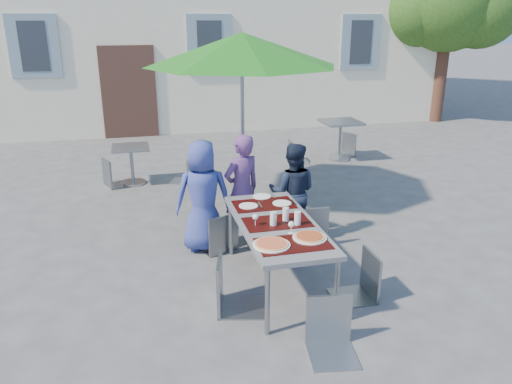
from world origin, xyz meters
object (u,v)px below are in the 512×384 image
object	(u,v)px
bg_chair_r_0	(185,156)
bg_chair_l_1	(295,137)
pizza_near_right	(310,237)
child_2	(292,192)
child_1	(242,190)
patio_umbrella	(242,50)
chair_5	(333,296)
chair_1	(264,206)
cafe_table_1	(340,132)
bg_chair_r_1	(346,131)
child_0	(203,196)
chair_4	(364,249)
pizza_near_left	(271,244)
bg_chair_l_0	(111,156)
chair_3	(230,254)
chair_0	(219,210)
dining_table	(277,227)
chair_2	(309,201)
cafe_table_0	(132,160)

from	to	relation	value
bg_chair_r_0	bg_chair_l_1	size ratio (longest dim) A/B	0.94
pizza_near_right	child_2	distance (m)	1.66
child_1	patio_umbrella	bearing A→B (deg)	-125.97
pizza_near_right	chair_5	world-z (taller)	chair_5
child_1	chair_1	world-z (taller)	child_1
cafe_table_1	bg_chair_l_1	world-z (taller)	bg_chair_l_1
child_2	bg_chair_r_1	xyz separation A→B (m)	(2.44, 3.81, -0.13)
pizza_near_right	child_0	world-z (taller)	child_0
child_0	cafe_table_1	xyz separation A→B (m)	(3.35, 3.54, -0.12)
chair_4	bg_chair_l_1	bearing A→B (deg)	79.70
pizza_near_left	patio_umbrella	distance (m)	3.55
pizza_near_left	bg_chair_l_0	size ratio (longest dim) A/B	0.39
child_0	child_2	bearing A→B (deg)	-176.05
chair_3	bg_chair_r_1	size ratio (longest dim) A/B	1.15
chair_5	bg_chair_l_0	xyz separation A→B (m)	(-1.98, 5.22, 0.00)
child_0	chair_0	size ratio (longest dim) A/B	1.49
bg_chair_r_0	dining_table	bearing A→B (deg)	-81.87
cafe_table_1	chair_1	bearing A→B (deg)	-125.61
chair_5	bg_chair_l_1	bearing A→B (deg)	74.92
child_2	patio_umbrella	distance (m)	2.27
chair_3	chair_5	xyz separation A→B (m)	(0.73, -0.88, -0.07)
bg_chair_l_0	bg_chair_r_0	xyz separation A→B (m)	(1.27, -0.06, -0.06)
child_2	chair_1	size ratio (longest dim) A/B	1.43
child_1	bg_chair_l_0	bearing A→B (deg)	-81.62
chair_1	chair_2	xyz separation A→B (m)	(0.55, -0.17, 0.08)
chair_2	chair_5	distance (m)	2.18
pizza_near_left	chair_2	bearing A→B (deg)	57.84
patio_umbrella	bg_chair_l_1	distance (m)	3.18
cafe_table_0	bg_chair_r_1	bearing A→B (deg)	11.16
child_1	bg_chair_l_0	xyz separation A→B (m)	(-1.71, 2.80, -0.18)
dining_table	child_0	bearing A→B (deg)	119.70
dining_table	bg_chair_r_0	xyz separation A→B (m)	(-0.56, 3.94, -0.21)
chair_1	bg_chair_l_0	xyz separation A→B (m)	(-1.97, 2.94, 0.02)
chair_1	dining_table	bearing A→B (deg)	-97.36
chair_5	bg_chair_l_0	size ratio (longest dim) A/B	0.99
chair_3	cafe_table_0	size ratio (longest dim) A/B	1.53
dining_table	pizza_near_left	size ratio (longest dim) A/B	5.07
chair_2	patio_umbrella	size ratio (longest dim) A/B	0.36
chair_1	bg_chair_r_0	xyz separation A→B (m)	(-0.70, 2.88, -0.05)
chair_0	chair_1	size ratio (longest dim) A/B	1.04
child_2	chair_4	world-z (taller)	child_2
child_2	bg_chair_r_1	distance (m)	4.53
pizza_near_left	pizza_near_right	size ratio (longest dim) A/B	1.08
pizza_near_right	chair_2	xyz separation A→B (m)	(0.49, 1.37, -0.15)
child_0	bg_chair_r_1	world-z (taller)	child_0
chair_3	chair_2	bearing A→B (deg)	44.23
chair_1	chair_2	bearing A→B (deg)	-17.52
cafe_table_0	bg_chair_r_0	world-z (taller)	bg_chair_r_0
bg_chair_r_1	patio_umbrella	bearing A→B (deg)	-139.73
child_1	patio_umbrella	distance (m)	2.18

